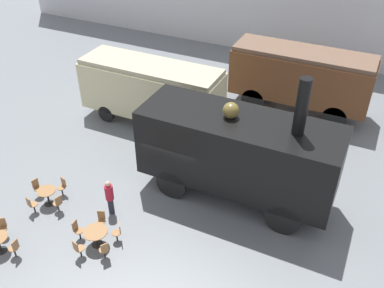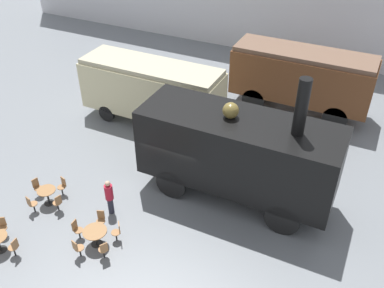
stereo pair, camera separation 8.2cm
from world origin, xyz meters
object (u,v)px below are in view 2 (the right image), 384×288
(visitor_person, at_px, (109,196))
(passenger_coach_wooden, at_px, (302,75))
(steam_locomotive, at_px, (238,151))
(cafe_table_far, at_px, (47,193))
(passenger_coach_vintage, at_px, (152,89))
(cafe_table_mid, at_px, (95,234))
(cafe_chair_0, at_px, (2,226))

(visitor_person, bearing_deg, passenger_coach_wooden, 67.61)
(steam_locomotive, distance_m, visitor_person, 5.51)
(passenger_coach_wooden, height_order, cafe_table_far, passenger_coach_wooden)
(passenger_coach_vintage, distance_m, cafe_table_mid, 9.13)
(passenger_coach_wooden, distance_m, cafe_table_mid, 14.02)
(passenger_coach_wooden, height_order, passenger_coach_vintage, passenger_coach_wooden)
(steam_locomotive, bearing_deg, passenger_coach_wooden, 86.19)
(passenger_coach_wooden, relative_size, cafe_table_mid, 8.24)
(passenger_coach_vintage, height_order, cafe_table_far, passenger_coach_vintage)
(cafe_table_mid, distance_m, visitor_person, 1.78)
(cafe_table_mid, distance_m, cafe_chair_0, 3.69)
(passenger_coach_wooden, distance_m, cafe_chair_0, 16.48)
(cafe_table_mid, bearing_deg, passenger_coach_wooden, 72.08)
(passenger_coach_wooden, height_order, visitor_person, passenger_coach_wooden)
(steam_locomotive, height_order, cafe_chair_0, steam_locomotive)
(passenger_coach_wooden, height_order, steam_locomotive, steam_locomotive)
(cafe_chair_0, bearing_deg, passenger_coach_vintage, 140.51)
(passenger_coach_wooden, xyz_separation_m, passenger_coach_vintage, (-6.79, -4.58, -0.22))
(steam_locomotive, height_order, cafe_table_mid, steam_locomotive)
(cafe_chair_0, height_order, visitor_person, visitor_person)
(passenger_coach_wooden, height_order, cafe_table_mid, passenger_coach_wooden)
(cafe_table_far, xyz_separation_m, cafe_chair_0, (-0.31, -2.17, -0.04))
(passenger_coach_wooden, distance_m, steam_locomotive, 8.36)
(passenger_coach_wooden, relative_size, cafe_table_far, 9.75)
(cafe_table_far, distance_m, visitor_person, 2.81)
(cafe_table_mid, xyz_separation_m, cafe_table_far, (-3.19, 0.98, -0.02))
(passenger_coach_wooden, bearing_deg, visitor_person, -112.39)
(passenger_coach_vintage, bearing_deg, cafe_table_mid, -73.85)
(cafe_table_far, bearing_deg, cafe_chair_0, -98.22)
(cafe_table_mid, bearing_deg, steam_locomotive, 52.80)
(cafe_chair_0, relative_size, visitor_person, 0.52)
(steam_locomotive, relative_size, visitor_person, 4.85)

